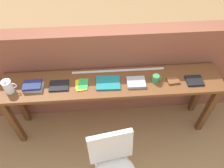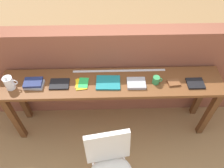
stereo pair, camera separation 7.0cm
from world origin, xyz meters
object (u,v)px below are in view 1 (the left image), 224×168
object	(u,v)px
book_stack_leftmost	(33,86)
chair_white_moulded	(113,165)
pitcher_white	(8,86)
leather_journal_brown	(173,81)
pamphlet_pile_colourful	(81,85)
magazine_cycling	(59,86)
book_open_centre	(108,83)
mug	(156,79)
book_repair_rightmost	(194,81)

from	to	relation	value
book_stack_leftmost	chair_white_moulded	bearing A→B (deg)	-43.37
pitcher_white	leather_journal_brown	size ratio (longest dim) A/B	1.41
pamphlet_pile_colourful	pitcher_white	bearing A→B (deg)	-177.52
chair_white_moulded	leather_journal_brown	xyz separation A→B (m)	(0.72, 0.76, 0.37)
book_stack_leftmost	magazine_cycling	distance (m)	0.28
pitcher_white	magazine_cycling	bearing A→B (deg)	3.46
magazine_cycling	book_stack_leftmost	bearing A→B (deg)	-178.85
chair_white_moulded	magazine_cycling	distance (m)	1.01
book_open_centre	mug	size ratio (longest dim) A/B	2.41
chair_white_moulded	magazine_cycling	world-z (taller)	magazine_cycling
magazine_cycling	pamphlet_pile_colourful	xyz separation A→B (m)	(0.24, 0.00, -0.00)
pamphlet_pile_colourful	book_stack_leftmost	bearing A→B (deg)	-179.32
book_stack_leftmost	pamphlet_pile_colourful	xyz separation A→B (m)	(0.52, 0.01, -0.02)
book_stack_leftmost	leather_journal_brown	xyz separation A→B (m)	(1.54, -0.01, -0.02)
chair_white_moulded	book_repair_rightmost	world-z (taller)	book_repair_rightmost
magazine_cycling	pamphlet_pile_colourful	size ratio (longest dim) A/B	1.16
magazine_cycling	leather_journal_brown	size ratio (longest dim) A/B	1.63
chair_white_moulded	book_stack_leftmost	size ratio (longest dim) A/B	4.14
mug	pitcher_white	bearing A→B (deg)	-178.98
magazine_cycling	pitcher_white	bearing A→B (deg)	-176.33
pitcher_white	book_repair_rightmost	distance (m)	2.01
leather_journal_brown	book_repair_rightmost	world-z (taller)	leather_journal_brown
book_open_centre	book_repair_rightmost	world-z (taller)	book_repair_rightmost
magazine_cycling	book_repair_rightmost	xyz separation A→B (m)	(1.50, -0.03, 0.00)
chair_white_moulded	pamphlet_pile_colourful	size ratio (longest dim) A/B	4.87
mug	book_open_centre	bearing A→B (deg)	179.13
book_open_centre	mug	world-z (taller)	mug
magazine_cycling	mug	bearing A→B (deg)	0.05
pitcher_white	mug	distance (m)	1.58
magazine_cycling	book_open_centre	bearing A→B (deg)	0.75
book_open_centre	book_repair_rightmost	size ratio (longest dim) A/B	1.43
pitcher_white	mug	world-z (taller)	pitcher_white
book_open_centre	chair_white_moulded	bearing A→B (deg)	-88.13
magazine_cycling	book_open_centre	world-z (taller)	book_open_centre
pitcher_white	book_open_centre	world-z (taller)	pitcher_white
magazine_cycling	book_repair_rightmost	world-z (taller)	book_repair_rightmost
mug	leather_journal_brown	xyz separation A→B (m)	(0.20, -0.01, -0.03)
leather_journal_brown	mug	bearing A→B (deg)	170.56
book_open_centre	mug	bearing A→B (deg)	0.86
book_stack_leftmost	leather_journal_brown	size ratio (longest dim) A/B	1.66
magazine_cycling	leather_journal_brown	xyz separation A→B (m)	(1.26, -0.02, 0.00)
pamphlet_pile_colourful	book_repair_rightmost	distance (m)	1.26
magazine_cycling	mug	distance (m)	1.07
magazine_cycling	book_repair_rightmost	bearing A→B (deg)	-1.02
pamphlet_pile_colourful	leather_journal_brown	xyz separation A→B (m)	(1.02, -0.02, 0.01)
pitcher_white	book_stack_leftmost	size ratio (longest dim) A/B	0.85
pamphlet_pile_colourful	chair_white_moulded	bearing A→B (deg)	-69.19
leather_journal_brown	book_repair_rightmost	distance (m)	0.24
mug	book_repair_rightmost	world-z (taller)	mug
pitcher_white	mug	size ratio (longest dim) A/B	1.67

